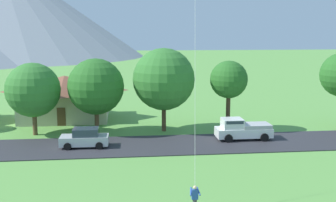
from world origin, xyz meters
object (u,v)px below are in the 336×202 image
Objects in this scene: house_leftmost at (65,97)px; parked_car_silver_west_end at (85,138)px; tree_near_right at (33,90)px; tree_near_left at (229,80)px; tree_right_of_center at (96,87)px; pickup_truck_white_west_side at (242,129)px; tree_left_of_center at (164,79)px.

parked_car_silver_west_end is (3.24, -12.54, -1.75)m from house_leftmost.
tree_near_right is at bearing 135.62° from parked_car_silver_west_end.
tree_right_of_center is at bearing 178.54° from tree_near_left.
tree_right_of_center is (-13.34, 0.34, -0.53)m from tree_near_left.
tree_near_left reaches higher than house_leftmost.
tree_right_of_center is 1.45× the size of pickup_truck_white_west_side.
tree_near_left is (17.35, -7.75, 2.65)m from house_leftmost.
house_leftmost is 13.26m from tree_left_of_center.
pickup_truck_white_west_side is (0.40, -3.78, -4.21)m from tree_near_left.
tree_left_of_center reaches higher than tree_near_left.
pickup_truck_white_west_side is at bearing 3.98° from parked_car_silver_west_end.
pickup_truck_white_west_side is at bearing -33.02° from house_leftmost.
tree_near_left is 0.96× the size of tree_right_of_center.
house_leftmost reaches higher than parked_car_silver_west_end.
tree_right_of_center is at bearing 81.47° from parked_car_silver_west_end.
parked_car_silver_west_end is (-0.77, -5.13, -3.87)m from tree_right_of_center.
pickup_truck_white_west_side is at bearing -31.80° from tree_left_of_center.
pickup_truck_white_west_side is (6.97, -4.32, -4.30)m from tree_left_of_center.
tree_left_of_center is at bearing 175.29° from tree_near_left.
tree_near_left is 6.59m from tree_left_of_center.
house_leftmost is at bearing 104.46° from parked_car_silver_west_end.
tree_left_of_center is 6.81m from tree_right_of_center.
pickup_truck_white_west_side is (13.75, -4.12, -3.68)m from tree_right_of_center.
tree_right_of_center is at bearing -0.38° from tree_near_right.
house_leftmost is at bearing 118.37° from tree_right_of_center.
house_leftmost is 1.45× the size of tree_near_left.
tree_right_of_center reaches higher than pickup_truck_white_west_side.
tree_left_of_center reaches higher than tree_near_right.
house_leftmost is at bearing 74.49° from tree_near_right.
tree_left_of_center is 1.63× the size of pickup_truck_white_west_side.
tree_near_left is at bearing 18.75° from parked_car_silver_west_end.
pickup_truck_white_west_side is at bearing -16.69° from tree_right_of_center.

